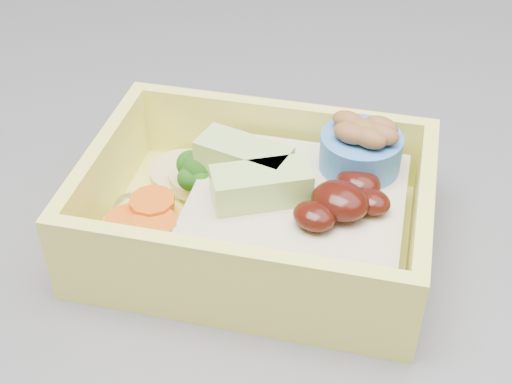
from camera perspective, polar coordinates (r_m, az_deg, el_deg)
The scene contains 1 object.
bento_box at distance 0.43m, azimuth 0.90°, elevation -1.31°, with size 0.24×0.21×0.07m.
Camera 1 is at (0.15, -0.51, 1.22)m, focal length 50.00 mm.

